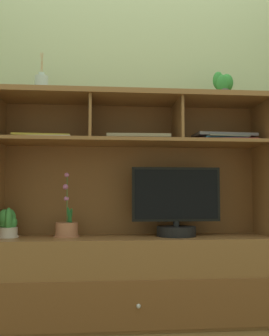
{
  "coord_description": "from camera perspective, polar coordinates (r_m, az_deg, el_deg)",
  "views": [
    {
      "loc": [
        -0.22,
        -2.34,
        0.73
      ],
      "look_at": [
        0.0,
        0.0,
        0.9
      ],
      "focal_mm": 42.22,
      "sensor_mm": 36.0,
      "label": 1
    }
  ],
  "objects": [
    {
      "name": "floor_plane",
      "position": [
        2.46,
        0.0,
        -21.52
      ],
      "size": [
        6.0,
        6.0,
        0.02
      ],
      "primitive_type": "cube",
      "color": "brown",
      "rests_on": "ground"
    },
    {
      "name": "back_wall",
      "position": [
        2.67,
        -0.49,
        10.5
      ],
      "size": [
        6.0,
        0.02,
        2.8
      ],
      "primitive_type": "cube",
      "color": "#A2B382",
      "rests_on": "ground"
    },
    {
      "name": "media_console",
      "position": [
        2.38,
        -0.02,
        -11.87
      ],
      "size": [
        1.7,
        0.45,
        1.34
      ],
      "color": "brown",
      "rests_on": "ground"
    },
    {
      "name": "tv_monitor",
      "position": [
        2.37,
        6.04,
        -5.68
      ],
      "size": [
        0.53,
        0.23,
        0.41
      ],
      "color": "black",
      "rests_on": "media_console"
    },
    {
      "name": "potted_orchid",
      "position": [
        2.36,
        -9.76,
        -8.54
      ],
      "size": [
        0.15,
        0.15,
        0.38
      ],
      "color": "#AF6B4E",
      "rests_on": "media_console"
    },
    {
      "name": "potted_fern",
      "position": [
        2.41,
        -17.86,
        -7.75
      ],
      "size": [
        0.13,
        0.13,
        0.17
      ],
      "color": "beige",
      "rests_on": "media_console"
    },
    {
      "name": "magazine_stack_left",
      "position": [
        2.36,
        0.43,
        4.36
      ],
      "size": [
        0.4,
        0.2,
        0.03
      ],
      "color": "gray",
      "rests_on": "media_console"
    },
    {
      "name": "magazine_stack_centre",
      "position": [
        2.48,
        12.83,
        4.28
      ],
      "size": [
        0.38,
        0.23,
        0.05
      ],
      "color": "#9A3233",
      "rests_on": "media_console"
    },
    {
      "name": "magazine_stack_right",
      "position": [
        2.37,
        -13.2,
        4.36
      ],
      "size": [
        0.36,
        0.2,
        0.02
      ],
      "color": "beige",
      "rests_on": "media_console"
    },
    {
      "name": "diffuser_bottle",
      "position": [
        2.44,
        -13.28,
        11.73
      ],
      "size": [
        0.08,
        0.08,
        0.24
      ],
      "color": "#ABBEB2",
      "rests_on": "media_console"
    },
    {
      "name": "potted_succulent",
      "position": [
        2.57,
        12.65,
        11.51
      ],
      "size": [
        0.13,
        0.11,
        0.17
      ],
      "color": "#54514F",
      "rests_on": "media_console"
    }
  ]
}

